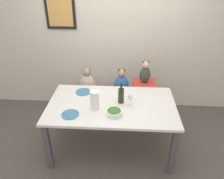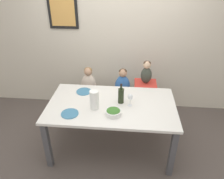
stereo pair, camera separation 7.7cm
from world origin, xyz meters
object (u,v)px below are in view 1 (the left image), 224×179
at_px(wine_glass_near, 130,97).
at_px(chair_far_center, 121,100).
at_px(paper_towel_roll, 95,100).
at_px(wine_bottle, 121,95).
at_px(chair_far_left, 88,99).
at_px(chair_right_highchair, 144,91).
at_px(dinner_plate_back_left, 83,92).
at_px(person_baby_right, 145,71).
at_px(person_child_center, 121,83).
at_px(person_child_left, 87,83).
at_px(salad_bowl_large, 114,112).
at_px(dinner_plate_front_left, 70,114).

bearing_deg(wine_glass_near, chair_far_center, 100.26).
xyz_separation_m(chair_far_center, paper_towel_roll, (-0.32, -0.81, 0.50)).
bearing_deg(paper_towel_roll, wine_bottle, 26.27).
relative_size(chair_far_left, chair_right_highchair, 0.62).
distance_m(paper_towel_roll, dinner_plate_back_left, 0.47).
bearing_deg(paper_towel_roll, dinner_plate_back_left, 119.52).
bearing_deg(person_baby_right, wine_glass_near, -108.40).
distance_m(chair_far_center, person_child_center, 0.31).
xyz_separation_m(chair_right_highchair, person_baby_right, (-0.00, 0.00, 0.36)).
xyz_separation_m(person_child_left, salad_bowl_large, (0.48, -0.93, 0.10)).
xyz_separation_m(chair_far_center, salad_bowl_large, (-0.07, -0.93, 0.41)).
bearing_deg(person_baby_right, paper_towel_roll, -130.21).
height_order(person_child_left, person_child_center, same).
height_order(chair_far_center, wine_glass_near, wine_glass_near).
height_order(chair_far_center, person_baby_right, person_baby_right).
bearing_deg(paper_towel_roll, wine_glass_near, 12.54).
height_order(chair_far_left, salad_bowl_large, salad_bowl_large).
distance_m(chair_far_left, wine_glass_near, 1.11).
bearing_deg(person_baby_right, chair_far_left, -179.94).
height_order(chair_right_highchair, person_child_left, person_child_left).
bearing_deg(person_child_center, paper_towel_roll, -111.57).
xyz_separation_m(chair_far_center, chair_right_highchair, (0.37, 0.00, 0.18)).
relative_size(chair_right_highchair, wine_bottle, 2.57).
relative_size(chair_far_left, dinner_plate_front_left, 2.08).
height_order(chair_far_left, person_baby_right, person_baby_right).
height_order(chair_far_center, dinner_plate_front_left, dinner_plate_front_left).
height_order(chair_far_center, wine_bottle, wine_bottle).
distance_m(chair_far_center, chair_right_highchair, 0.41).
distance_m(chair_far_center, wine_bottle, 0.81).
bearing_deg(wine_bottle, salad_bowl_large, -105.50).
bearing_deg(chair_far_left, paper_towel_roll, -74.05).
height_order(chair_far_center, salad_bowl_large, salad_bowl_large).
relative_size(chair_right_highchair, dinner_plate_front_left, 3.34).
height_order(person_child_center, dinner_plate_back_left, person_child_center).
xyz_separation_m(chair_far_left, dinner_plate_back_left, (0.01, -0.42, 0.38)).
xyz_separation_m(wine_glass_near, dinner_plate_back_left, (-0.67, 0.29, -0.12)).
bearing_deg(person_child_center, person_child_left, 180.00).
bearing_deg(dinner_plate_front_left, wine_glass_near, 19.14).
xyz_separation_m(person_child_center, dinner_plate_front_left, (-0.61, -0.97, 0.07)).
xyz_separation_m(chair_right_highchair, wine_bottle, (-0.36, -0.65, 0.31)).
distance_m(wine_glass_near, dinner_plate_back_left, 0.74).
height_order(chair_right_highchair, wine_glass_near, wine_glass_near).
bearing_deg(person_baby_right, salad_bowl_large, -115.16).
height_order(chair_far_center, chair_right_highchair, chair_right_highchair).
height_order(chair_right_highchair, wine_bottle, wine_bottle).
bearing_deg(chair_far_center, dinner_plate_back_left, -142.31).
distance_m(person_baby_right, dinner_plate_front_left, 1.38).
xyz_separation_m(salad_bowl_large, dinner_plate_front_left, (-0.54, -0.04, -0.03)).
relative_size(chair_far_center, chair_right_highchair, 0.62).
bearing_deg(salad_bowl_large, wine_bottle, 74.50).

